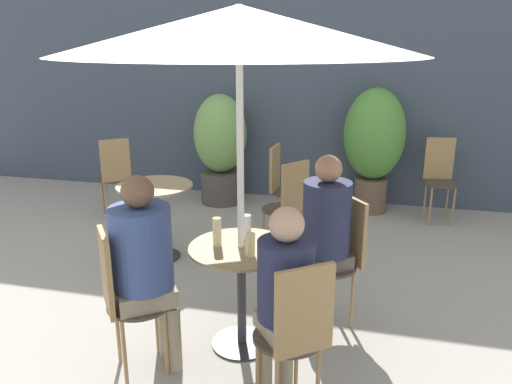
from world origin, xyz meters
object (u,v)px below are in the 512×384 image
(bistro_chair_6, at_px, (440,172))
(seated_person_0, at_px, (145,259))
(cafe_table_near, at_px, (241,274))
(bistro_chair_2, at_px, (341,250))
(bistro_chair_1, at_px, (296,328))
(seated_person_1, at_px, (284,289))
(cafe_table_far, at_px, (156,204))
(beer_glass_2, at_px, (246,226))
(beer_glass_1, at_px, (250,245))
(beer_glass_0, at_px, (217,232))
(seated_person_2, at_px, (324,228))
(bistro_chair_5, at_px, (282,182))
(umbrella, at_px, (239,31))
(bistro_chair_4, at_px, (115,171))
(potted_plant_0, at_px, (221,145))
(bistro_chair_3, at_px, (289,201))
(potted_plant_1, at_px, (374,140))
(bistro_chair_0, at_px, (122,292))

(bistro_chair_6, distance_m, seated_person_0, 3.89)
(cafe_table_near, height_order, bistro_chair_2, bistro_chair_2)
(bistro_chair_1, bearing_deg, seated_person_0, -51.11)
(seated_person_1, bearing_deg, cafe_table_far, -85.02)
(beer_glass_2, bearing_deg, beer_glass_1, -70.17)
(beer_glass_0, bearing_deg, cafe_table_far, 129.68)
(cafe_table_far, xyz_separation_m, seated_person_2, (1.65, -0.82, 0.22))
(cafe_table_near, height_order, bistro_chair_5, bistro_chair_5)
(seated_person_2, relative_size, beer_glass_2, 7.92)
(cafe_table_far, bearing_deg, umbrella, -45.80)
(bistro_chair_4, xyz_separation_m, beer_glass_2, (2.08, -1.96, 0.24))
(seated_person_0, relative_size, beer_glass_0, 6.72)
(bistro_chair_5, xyz_separation_m, seated_person_0, (-0.35, -2.51, 0.18))
(beer_glass_0, bearing_deg, seated_person_1, -41.78)
(cafe_table_near, relative_size, seated_person_2, 0.57)
(bistro_chair_4, distance_m, beer_glass_0, 2.89)
(bistro_chair_5, bearing_deg, seated_person_1, -165.12)
(bistro_chair_1, relative_size, beer_glass_0, 5.02)
(potted_plant_0, bearing_deg, bistro_chair_2, -55.83)
(seated_person_1, height_order, potted_plant_0, potted_plant_0)
(umbrella, bearing_deg, bistro_chair_5, 93.87)
(potted_plant_0, bearing_deg, seated_person_1, -67.05)
(seated_person_2, height_order, beer_glass_0, seated_person_2)
(seated_person_2, bearing_deg, bistro_chair_3, 164.37)
(cafe_table_far, bearing_deg, potted_plant_0, 87.77)
(seated_person_0, bearing_deg, beer_glass_2, -79.64)
(potted_plant_1, height_order, umbrella, umbrella)
(cafe_table_far, xyz_separation_m, bistro_chair_2, (1.77, -0.73, 0.03))
(beer_glass_2, distance_m, potted_plant_0, 3.01)
(seated_person_1, distance_m, beer_glass_2, 0.76)
(potted_plant_1, bearing_deg, potted_plant_0, -176.94)
(bistro_chair_3, bearing_deg, potted_plant_1, -169.10)
(seated_person_2, relative_size, potted_plant_0, 0.92)
(seated_person_1, bearing_deg, bistro_chair_6, -145.72)
(umbrella, bearing_deg, beer_glass_1, -53.43)
(bistro_chair_1, distance_m, seated_person_0, 1.00)
(beer_glass_1, bearing_deg, seated_person_2, 51.46)
(cafe_table_far, relative_size, beer_glass_1, 4.93)
(bistro_chair_3, xyz_separation_m, bistro_chair_4, (-2.13, 0.61, 0.00))
(beer_glass_1, bearing_deg, bistro_chair_0, -154.20)
(cafe_table_near, xyz_separation_m, bistro_chair_3, (0.04, 1.50, 0.04))
(umbrella, bearing_deg, bistro_chair_2, 37.36)
(bistro_chair_4, distance_m, beer_glass_1, 3.13)
(bistro_chair_1, distance_m, potted_plant_0, 3.91)
(seated_person_0, distance_m, beer_glass_1, 0.64)
(bistro_chair_0, distance_m, bistro_chair_6, 4.03)
(bistro_chair_0, xyz_separation_m, bistro_chair_5, (0.47, 2.60, 0.00))
(bistro_chair_0, bearing_deg, potted_plant_0, -29.40)
(cafe_table_near, bearing_deg, beer_glass_0, -173.45)
(beer_glass_0, distance_m, potted_plant_0, 3.13)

